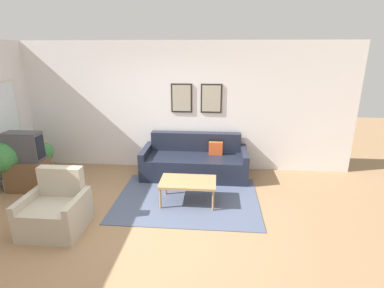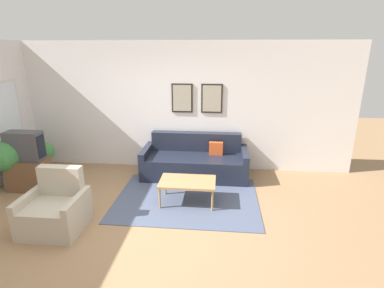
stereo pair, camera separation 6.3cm
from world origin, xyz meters
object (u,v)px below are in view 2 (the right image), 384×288
couch (195,162)px  armchair (55,210)px  potted_plant_tall (7,158)px  coffee_table (188,183)px  tv (25,146)px

couch → armchair: (-1.87, -2.12, -0.01)m
couch → armchair: 2.82m
armchair → potted_plant_tall: (-1.52, 1.14, 0.34)m
armchair → potted_plant_tall: bearing=155.3°
coffee_table → tv: (-3.02, 0.27, 0.47)m
couch → coffee_table: (-0.03, -1.17, 0.08)m
coffee_table → potted_plant_tall: size_ratio=0.98×
couch → armchair: bearing=-131.4°
potted_plant_tall → armchair: bearing=-36.8°
tv → armchair: size_ratio=0.74×
coffee_table → armchair: (-1.84, -0.94, -0.08)m
armchair → potted_plant_tall: potted_plant_tall is taller
armchair → couch: bearing=60.7°
tv → coffee_table: bearing=-5.0°
coffee_table → potted_plant_tall: (-3.36, 0.19, 0.25)m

